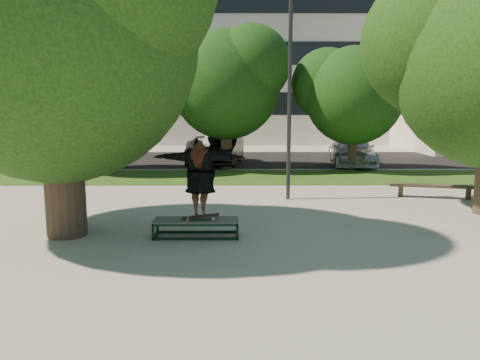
{
  "coord_description": "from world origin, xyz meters",
  "views": [
    {
      "loc": [
        -0.54,
        -8.82,
        2.73
      ],
      "look_at": [
        -0.48,
        0.6,
        1.27
      ],
      "focal_mm": 35.0,
      "sensor_mm": 36.0,
      "label": 1
    }
  ],
  "objects_px": {
    "car_silver_a": "(60,150)",
    "car_grey": "(207,150)",
    "lamppost": "(290,93)",
    "tree_left": "(52,23)",
    "grind_box": "(196,228)",
    "bystander": "(64,187)",
    "bench": "(434,187)",
    "car_silver_b": "(352,151)",
    "car_dark": "(222,149)"
  },
  "relations": [
    {
      "from": "car_silver_a",
      "to": "car_grey",
      "type": "xyz_separation_m",
      "value": [
        7.0,
        0.8,
        -0.09
      ]
    },
    {
      "from": "lamppost",
      "to": "car_silver_a",
      "type": "distance_m",
      "value": 13.34
    },
    {
      "from": "tree_left",
      "to": "car_silver_a",
      "type": "distance_m",
      "value": 13.77
    },
    {
      "from": "grind_box",
      "to": "bystander",
      "type": "relative_size",
      "value": 1.0
    },
    {
      "from": "grind_box",
      "to": "bench",
      "type": "relative_size",
      "value": 0.68
    },
    {
      "from": "tree_left",
      "to": "bench",
      "type": "distance_m",
      "value": 11.34
    },
    {
      "from": "car_grey",
      "to": "car_silver_b",
      "type": "xyz_separation_m",
      "value": [
        7.0,
        -0.77,
        0.03
      ]
    },
    {
      "from": "tree_left",
      "to": "car_dark",
      "type": "bearing_deg",
      "value": 76.41
    },
    {
      "from": "tree_left",
      "to": "car_silver_b",
      "type": "bearing_deg",
      "value": 53.22
    },
    {
      "from": "car_silver_a",
      "to": "car_grey",
      "type": "distance_m",
      "value": 7.05
    },
    {
      "from": "grind_box",
      "to": "car_grey",
      "type": "height_order",
      "value": "car_grey"
    },
    {
      "from": "car_silver_a",
      "to": "car_dark",
      "type": "bearing_deg",
      "value": 2.65
    },
    {
      "from": "bystander",
      "to": "car_silver_a",
      "type": "bearing_deg",
      "value": 77.43
    },
    {
      "from": "bystander",
      "to": "grind_box",
      "type": "bearing_deg",
      "value": -51.43
    },
    {
      "from": "bystander",
      "to": "car_silver_a",
      "type": "height_order",
      "value": "bystander"
    },
    {
      "from": "grind_box",
      "to": "bench",
      "type": "bearing_deg",
      "value": 31.83
    },
    {
      "from": "car_dark",
      "to": "bystander",
      "type": "bearing_deg",
      "value": -98.62
    },
    {
      "from": "lamppost",
      "to": "car_silver_a",
      "type": "height_order",
      "value": "lamppost"
    },
    {
      "from": "tree_left",
      "to": "bystander",
      "type": "xyz_separation_m",
      "value": [
        -0.28,
        0.81,
        -3.52
      ]
    },
    {
      "from": "grind_box",
      "to": "car_silver_b",
      "type": "distance_m",
      "value": 14.18
    },
    {
      "from": "bystander",
      "to": "bench",
      "type": "distance_m",
      "value": 10.57
    },
    {
      "from": "lamppost",
      "to": "car_dark",
      "type": "height_order",
      "value": "lamppost"
    },
    {
      "from": "lamppost",
      "to": "car_silver_a",
      "type": "bearing_deg",
      "value": 139.64
    },
    {
      "from": "tree_left",
      "to": "car_dark",
      "type": "relative_size",
      "value": 1.57
    },
    {
      "from": "car_grey",
      "to": "car_silver_b",
      "type": "height_order",
      "value": "car_silver_b"
    },
    {
      "from": "car_dark",
      "to": "car_grey",
      "type": "bearing_deg",
      "value": 151.49
    },
    {
      "from": "bystander",
      "to": "car_silver_a",
      "type": "relative_size",
      "value": 0.41
    },
    {
      "from": "lamppost",
      "to": "car_dark",
      "type": "distance_m",
      "value": 9.34
    },
    {
      "from": "car_silver_a",
      "to": "tree_left",
      "type": "bearing_deg",
      "value": -68.4
    },
    {
      "from": "lamppost",
      "to": "car_grey",
      "type": "xyz_separation_m",
      "value": [
        -3.0,
        9.3,
        -2.49
      ]
    },
    {
      "from": "car_dark",
      "to": "car_grey",
      "type": "relative_size",
      "value": 0.95
    },
    {
      "from": "car_dark",
      "to": "car_silver_b",
      "type": "height_order",
      "value": "car_dark"
    },
    {
      "from": "lamppost",
      "to": "grind_box",
      "type": "relative_size",
      "value": 3.39
    },
    {
      "from": "tree_left",
      "to": "bystander",
      "type": "bearing_deg",
      "value": 108.79
    },
    {
      "from": "lamppost",
      "to": "car_dark",
      "type": "bearing_deg",
      "value": 104.32
    },
    {
      "from": "bench",
      "to": "car_silver_b",
      "type": "bearing_deg",
      "value": 106.83
    },
    {
      "from": "grind_box",
      "to": "bystander",
      "type": "height_order",
      "value": "bystander"
    },
    {
      "from": "car_dark",
      "to": "bench",
      "type": "bearing_deg",
      "value": -44.9
    },
    {
      "from": "bystander",
      "to": "car_grey",
      "type": "relative_size",
      "value": 0.38
    },
    {
      "from": "car_silver_a",
      "to": "car_dark",
      "type": "distance_m",
      "value": 7.77
    },
    {
      "from": "bench",
      "to": "tree_left",
      "type": "bearing_deg",
      "value": -143.87
    },
    {
      "from": "grind_box",
      "to": "car_silver_b",
      "type": "height_order",
      "value": "car_silver_b"
    },
    {
      "from": "lamppost",
      "to": "bystander",
      "type": "xyz_separation_m",
      "value": [
        -5.57,
        -3.09,
        -2.25
      ]
    },
    {
      "from": "bystander",
      "to": "car_grey",
      "type": "distance_m",
      "value": 12.66
    },
    {
      "from": "bench",
      "to": "car_dark",
      "type": "xyz_separation_m",
      "value": [
        -6.71,
        8.59,
        0.41
      ]
    },
    {
      "from": "tree_left",
      "to": "bystander",
      "type": "height_order",
      "value": "tree_left"
    },
    {
      "from": "bystander",
      "to": "car_grey",
      "type": "bearing_deg",
      "value": 44.8
    },
    {
      "from": "bystander",
      "to": "car_silver_b",
      "type": "distance_m",
      "value": 15.05
    },
    {
      "from": "tree_left",
      "to": "bench",
      "type": "relative_size",
      "value": 2.68
    },
    {
      "from": "bystander",
      "to": "car_silver_b",
      "type": "xyz_separation_m",
      "value": [
        9.57,
        11.62,
        -0.21
      ]
    }
  ]
}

